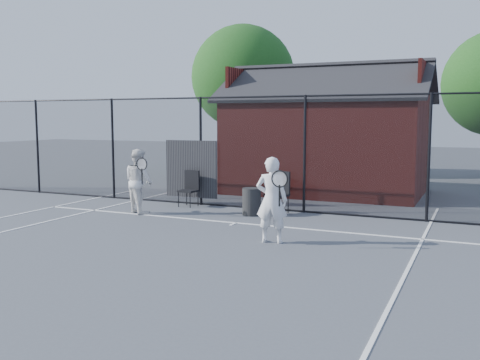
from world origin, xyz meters
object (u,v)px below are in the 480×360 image
at_px(player_front, 272,200).
at_px(chair_left, 188,189).
at_px(clubhouse, 327,143).
at_px(player_back, 139,181).
at_px(chair_right, 277,193).
at_px(waste_bin, 252,202).

bearing_deg(player_front, chair_left, 139.65).
relative_size(player_front, chair_left, 1.75).
distance_m(clubhouse, chair_left, 5.28).
distance_m(player_front, player_back, 4.61).
xyz_separation_m(player_front, chair_right, (-1.03, 3.06, -0.32)).
bearing_deg(chair_left, chair_right, 4.66).
bearing_deg(player_front, player_back, 158.31).
bearing_deg(waste_bin, chair_right, 44.51).
relative_size(chair_left, chair_right, 0.92).
relative_size(player_front, player_back, 1.02).
height_order(clubhouse, waste_bin, clubhouse).
height_order(player_back, chair_right, player_back).
bearing_deg(waste_bin, chair_left, 166.64).
relative_size(player_back, chair_left, 1.71).
distance_m(player_front, chair_right, 3.25).
height_order(player_front, chair_right, player_front).
relative_size(clubhouse, player_front, 3.87).
xyz_separation_m(player_front, chair_left, (-3.63, 3.08, -0.36)).
relative_size(chair_right, waste_bin, 1.53).
bearing_deg(clubhouse, player_back, -120.00).
height_order(clubhouse, player_back, clubhouse).
bearing_deg(clubhouse, chair_right, -91.15).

